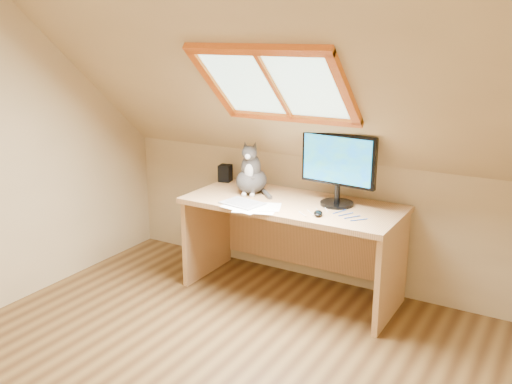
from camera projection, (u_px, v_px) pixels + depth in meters
The scene contains 9 objects.
room_shell at pixel (164, 143), 2.78m from camera, with size 3.52×3.52×2.41m.
desk at pixel (296, 228), 4.33m from camera, with size 1.61×0.71×0.74m.
monitor at pixel (338, 165), 4.05m from camera, with size 0.57×0.24×0.53m.
cat at pixel (251, 175), 4.40m from camera, with size 0.29×0.33×0.42m.
desk_speaker at pixel (225, 173), 4.76m from camera, with size 0.10×0.10×0.14m, color black.
graphics_tablet at pixel (242, 203), 4.16m from camera, with size 0.29×0.21×0.01m, color #B2B2B7.
mouse at pixel (318, 213), 3.90m from camera, with size 0.06×0.11×0.03m, color black.
papers at pixel (255, 207), 4.07m from camera, with size 0.35×0.30×0.01m.
cables at pixel (335, 214), 3.92m from camera, with size 0.51×0.26×0.01m.
Camera 1 is at (1.77, -2.23, 1.97)m, focal length 40.00 mm.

